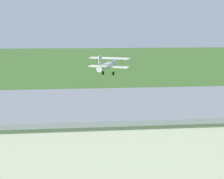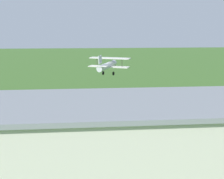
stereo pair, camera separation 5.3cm
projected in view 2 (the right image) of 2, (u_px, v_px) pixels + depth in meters
name	position (u px, v px, depth m)	size (l,w,h in m)	color
ground_plane	(117.00, 98.00, 65.18)	(400.00, 400.00, 0.00)	#3D6628
hangar	(138.00, 143.00, 27.78)	(39.53, 12.89, 7.05)	beige
biplane	(108.00, 65.00, 57.25)	(7.14, 6.99, 3.54)	silver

